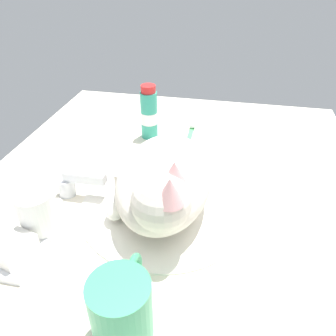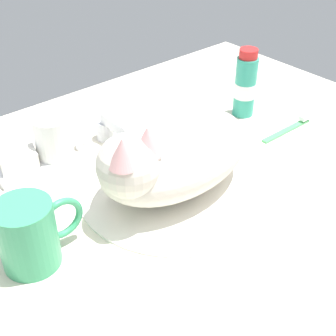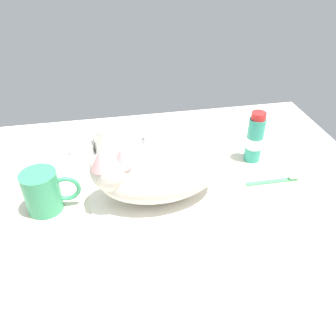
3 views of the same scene
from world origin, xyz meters
TOP-DOWN VIEW (x-y plane):
  - ground_plane at (0.00, 0.00)cm, footprint 110.00×82.50cm
  - sink_basin at (0.00, 0.00)cm, footprint 32.29×32.29cm
  - faucet at (0.00, 18.80)cm, footprint 12.98×10.22cm
  - cat at (-1.42, 0.09)cm, footprint 28.97×19.23cm
  - coffee_mug at (-25.26, -0.02)cm, footprint 12.17×7.76cm
  - rinse_cup at (-11.00, 19.56)cm, footprint 6.36×6.36cm
  - soap_dish at (-17.43, 20.38)cm, footprint 9.00×6.40cm
  - soap_bar at (-17.43, 20.38)cm, footprint 7.05×5.87cm
  - toothpaste_bottle at (27.05, 9.78)cm, footprint 4.39×4.39cm
  - toothbrush at (29.17, -0.65)cm, footprint 13.27×1.48cm

SIDE VIEW (x-z plane):
  - ground_plane at x=0.00cm, z-range -3.00..0.00cm
  - sink_basin at x=0.00cm, z-range 0.00..0.74cm
  - toothbrush at x=29.17cm, z-range -0.27..1.33cm
  - soap_dish at x=-17.43cm, z-range 0.00..1.20cm
  - faucet at x=0.00cm, z-range -0.37..5.36cm
  - soap_bar at x=-17.43cm, z-range 1.20..3.95cm
  - rinse_cup at x=-11.00cm, z-range 0.00..8.55cm
  - coffee_mug at x=-25.26cm, z-range 0.00..9.69cm
  - toothpaste_bottle at x=27.05cm, z-range -0.47..13.51cm
  - cat at x=-1.42cm, z-range -0.61..14.47cm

